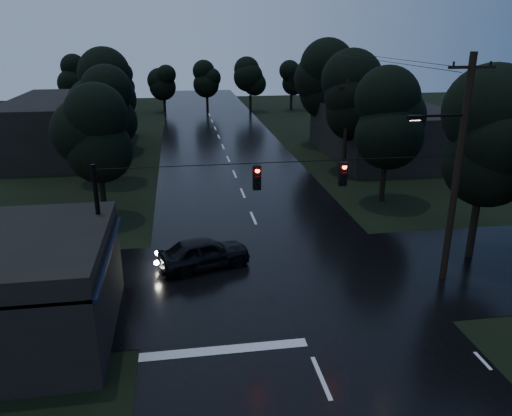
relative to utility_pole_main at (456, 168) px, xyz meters
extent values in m
cube|color=black|center=(-7.41, 19.00, -5.26)|extent=(12.00, 120.00, 0.02)
cube|color=black|center=(-7.41, 1.00, -5.26)|extent=(60.00, 9.00, 0.02)
cube|color=black|center=(-17.41, -2.00, -2.06)|extent=(6.00, 7.00, 0.12)
cube|color=black|center=(-14.41, -2.00, -2.06)|extent=(0.30, 7.00, 0.15)
cylinder|color=black|center=(-14.61, -5.00, -3.76)|extent=(0.10, 0.10, 3.00)
cylinder|color=black|center=(-14.61, 1.00, -3.76)|extent=(0.10, 0.10, 3.00)
cube|color=#F1BA60|center=(-14.46, -3.50, -2.76)|extent=(0.06, 1.60, 0.50)
cube|color=#F1BA60|center=(-14.46, -0.80, -2.76)|extent=(0.06, 1.20, 0.50)
cube|color=black|center=(6.59, 23.00, -3.06)|extent=(10.00, 14.00, 4.40)
cube|color=black|center=(-21.41, 29.00, -2.76)|extent=(10.00, 16.00, 5.00)
cylinder|color=black|center=(0.09, 0.00, -0.26)|extent=(0.30, 0.30, 10.00)
cube|color=black|center=(0.09, 0.00, 4.14)|extent=(2.00, 0.12, 0.12)
cylinder|color=black|center=(-1.01, 0.00, 2.24)|extent=(2.20, 0.10, 0.10)
cube|color=black|center=(-2.11, 0.00, 2.19)|extent=(0.60, 0.25, 0.18)
cube|color=#FFB266|center=(-2.11, 0.00, 2.09)|extent=(0.45, 0.18, 0.03)
cylinder|color=black|center=(0.89, 17.00, -1.51)|extent=(0.30, 0.30, 7.50)
cube|color=black|center=(0.89, 17.00, 1.64)|extent=(2.00, 0.12, 0.12)
cylinder|color=black|center=(-14.91, 0.00, -2.26)|extent=(0.18, 0.18, 6.00)
cylinder|color=black|center=(-7.41, 0.00, 0.54)|extent=(15.00, 0.03, 0.03)
cube|color=black|center=(-8.61, 0.00, -0.06)|extent=(0.32, 0.25, 1.00)
sphere|color=#FF0C07|center=(-8.61, -0.15, -0.06)|extent=(0.18, 0.18, 0.18)
cube|color=black|center=(-5.01, 0.00, -0.06)|extent=(0.32, 0.25, 1.00)
sphere|color=#FF0C07|center=(-5.01, -0.15, -0.06)|extent=(0.18, 0.18, 0.18)
cylinder|color=black|center=(2.59, 2.00, -3.86)|extent=(0.36, 0.36, 2.80)
sphere|color=black|center=(2.59, 2.00, -0.46)|extent=(4.48, 4.48, 4.48)
sphere|color=black|center=(2.59, 2.00, 0.74)|extent=(4.48, 4.48, 4.48)
sphere|color=black|center=(2.59, 2.00, 1.94)|extent=(4.48, 4.48, 4.48)
cylinder|color=black|center=(-16.41, 11.00, -4.03)|extent=(0.36, 0.36, 2.45)
sphere|color=black|center=(-16.41, 11.00, -1.06)|extent=(3.92, 3.92, 3.92)
sphere|color=black|center=(-16.41, 11.00, -0.01)|extent=(3.92, 3.92, 3.92)
sphere|color=black|center=(-16.41, 11.00, 1.04)|extent=(3.92, 3.92, 3.92)
cylinder|color=black|center=(-17.01, 19.00, -3.95)|extent=(0.36, 0.36, 2.62)
sphere|color=black|center=(-17.01, 19.00, -0.76)|extent=(4.20, 4.20, 4.20)
sphere|color=black|center=(-17.01, 19.00, 0.37)|extent=(4.20, 4.20, 4.20)
sphere|color=black|center=(-17.01, 19.00, 1.49)|extent=(4.20, 4.20, 4.20)
cylinder|color=black|center=(-17.61, 29.00, -3.86)|extent=(0.36, 0.36, 2.80)
sphere|color=black|center=(-17.61, 29.00, -0.46)|extent=(4.48, 4.48, 4.48)
sphere|color=black|center=(-17.61, 29.00, 0.74)|extent=(4.48, 4.48, 4.48)
sphere|color=black|center=(-17.61, 29.00, 1.94)|extent=(4.48, 4.48, 4.48)
cylinder|color=black|center=(1.59, 11.00, -3.95)|extent=(0.36, 0.36, 2.62)
sphere|color=black|center=(1.59, 11.00, -0.76)|extent=(4.20, 4.20, 4.20)
sphere|color=black|center=(1.59, 11.00, 0.37)|extent=(4.20, 4.20, 4.20)
sphere|color=black|center=(1.59, 11.00, 1.49)|extent=(4.20, 4.20, 4.20)
cylinder|color=black|center=(2.19, 19.00, -3.86)|extent=(0.36, 0.36, 2.80)
sphere|color=black|center=(2.19, 19.00, -0.46)|extent=(4.48, 4.48, 4.48)
sphere|color=black|center=(2.19, 19.00, 0.74)|extent=(4.48, 4.48, 4.48)
sphere|color=black|center=(2.19, 19.00, 1.94)|extent=(4.48, 4.48, 4.48)
cylinder|color=black|center=(2.79, 29.00, -3.77)|extent=(0.36, 0.36, 2.97)
sphere|color=black|center=(2.79, 29.00, -0.16)|extent=(4.76, 4.76, 4.76)
sphere|color=black|center=(2.79, 29.00, 1.12)|extent=(4.76, 4.76, 4.76)
sphere|color=black|center=(2.79, 29.00, 2.39)|extent=(4.76, 4.76, 4.76)
imported|color=black|center=(-10.72, 2.83, -4.51)|extent=(4.72, 2.93, 1.50)
camera|label=1|loc=(-11.61, -19.06, 5.51)|focal=35.00mm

